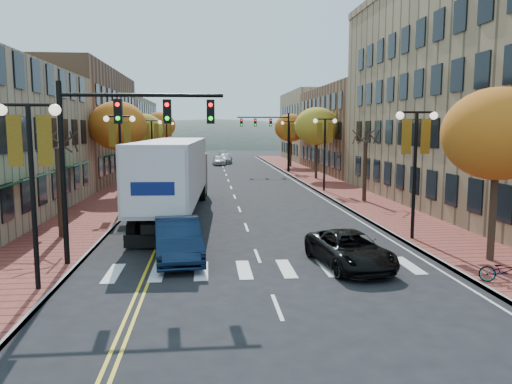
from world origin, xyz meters
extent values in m
plane|color=black|center=(0.00, 0.00, 0.00)|extent=(200.00, 200.00, 0.00)
cube|color=brown|center=(-9.00, 32.50, 0.07)|extent=(4.00, 85.00, 0.15)
cube|color=brown|center=(9.00, 32.50, 0.07)|extent=(4.00, 85.00, 0.15)
cube|color=brown|center=(-17.00, 36.00, 5.50)|extent=(12.00, 24.00, 11.00)
cube|color=#9E8966|center=(-17.00, 61.00, 4.75)|extent=(12.00, 26.00, 9.50)
cube|color=brown|center=(18.50, 42.00, 5.00)|extent=(15.00, 24.00, 10.00)
cube|color=#9E8966|center=(18.50, 64.00, 5.50)|extent=(15.00, 20.00, 11.00)
cylinder|color=#382619|center=(-9.00, 8.00, 2.25)|extent=(0.28, 0.28, 4.20)
cylinder|color=#382619|center=(-9.00, 24.00, 2.60)|extent=(0.28, 0.28, 4.90)
ellipsoid|color=#D35C18|center=(-9.00, 24.00, 5.46)|extent=(4.48, 4.48, 3.81)
cylinder|color=#382619|center=(-9.00, 40.00, 2.42)|extent=(0.28, 0.28, 4.55)
ellipsoid|color=gold|center=(-9.00, 40.00, 5.07)|extent=(4.16, 4.16, 3.54)
cylinder|color=#382619|center=(-9.00, 58.00, 2.67)|extent=(0.28, 0.28, 5.04)
ellipsoid|color=#D35C18|center=(-9.00, 58.00, 5.62)|extent=(4.61, 4.61, 3.92)
cylinder|color=#382619|center=(9.00, 2.00, 2.42)|extent=(0.28, 0.28, 4.55)
ellipsoid|color=#D35C18|center=(9.00, 2.00, 5.07)|extent=(4.16, 4.16, 3.54)
cylinder|color=#382619|center=(9.00, 18.00, 2.25)|extent=(0.28, 0.28, 4.20)
cylinder|color=#382619|center=(9.00, 34.00, 2.60)|extent=(0.28, 0.28, 4.90)
ellipsoid|color=gold|center=(9.00, 34.00, 5.46)|extent=(4.48, 4.48, 3.81)
cylinder|color=#382619|center=(9.00, 50.00, 2.53)|extent=(0.28, 0.28, 4.76)
ellipsoid|color=#D35C18|center=(9.00, 50.00, 5.30)|extent=(4.35, 4.35, 3.70)
cylinder|color=black|center=(-7.50, 0.00, 3.00)|extent=(0.16, 0.16, 6.00)
cylinder|color=black|center=(-7.50, 0.00, 6.00)|extent=(1.60, 0.10, 0.10)
sphere|color=#FFF2CC|center=(-8.30, 0.00, 5.85)|extent=(0.36, 0.36, 0.36)
sphere|color=#FFF2CC|center=(-6.70, 0.00, 5.85)|extent=(0.36, 0.36, 0.36)
cube|color=gold|center=(-7.95, 0.00, 4.90)|extent=(0.45, 0.03, 1.60)
cube|color=gold|center=(-7.05, 0.00, 4.90)|extent=(0.45, 0.03, 1.60)
cylinder|color=black|center=(-7.50, 16.00, 3.00)|extent=(0.16, 0.16, 6.00)
cylinder|color=black|center=(-7.50, 16.00, 6.00)|extent=(1.60, 0.10, 0.10)
sphere|color=#FFF2CC|center=(-8.30, 16.00, 5.85)|extent=(0.36, 0.36, 0.36)
sphere|color=#FFF2CC|center=(-6.70, 16.00, 5.85)|extent=(0.36, 0.36, 0.36)
cube|color=gold|center=(-7.95, 16.00, 4.90)|extent=(0.45, 0.03, 1.60)
cube|color=gold|center=(-7.05, 16.00, 4.90)|extent=(0.45, 0.03, 1.60)
cylinder|color=black|center=(-7.50, 34.00, 3.00)|extent=(0.16, 0.16, 6.00)
cylinder|color=black|center=(-7.50, 34.00, 6.00)|extent=(1.60, 0.10, 0.10)
sphere|color=#FFF2CC|center=(-8.30, 34.00, 5.85)|extent=(0.36, 0.36, 0.36)
sphere|color=#FFF2CC|center=(-6.70, 34.00, 5.85)|extent=(0.36, 0.36, 0.36)
cube|color=gold|center=(-7.95, 34.00, 4.90)|extent=(0.45, 0.03, 1.60)
cube|color=gold|center=(-7.05, 34.00, 4.90)|extent=(0.45, 0.03, 1.60)
cylinder|color=black|center=(-7.50, 52.00, 3.00)|extent=(0.16, 0.16, 6.00)
cylinder|color=black|center=(-7.50, 52.00, 6.00)|extent=(1.60, 0.10, 0.10)
sphere|color=#FFF2CC|center=(-8.30, 52.00, 5.85)|extent=(0.36, 0.36, 0.36)
sphere|color=#FFF2CC|center=(-6.70, 52.00, 5.85)|extent=(0.36, 0.36, 0.36)
cube|color=gold|center=(-7.95, 52.00, 4.90)|extent=(0.45, 0.03, 1.60)
cube|color=gold|center=(-7.05, 52.00, 4.90)|extent=(0.45, 0.03, 1.60)
cylinder|color=black|center=(7.50, 6.00, 3.00)|extent=(0.16, 0.16, 6.00)
cylinder|color=black|center=(7.50, 6.00, 6.00)|extent=(1.60, 0.10, 0.10)
sphere|color=#FFF2CC|center=(6.70, 6.00, 5.85)|extent=(0.36, 0.36, 0.36)
sphere|color=#FFF2CC|center=(8.30, 6.00, 5.85)|extent=(0.36, 0.36, 0.36)
cube|color=gold|center=(7.05, 6.00, 4.90)|extent=(0.45, 0.03, 1.60)
cube|color=gold|center=(7.95, 6.00, 4.90)|extent=(0.45, 0.03, 1.60)
cylinder|color=black|center=(7.50, 24.00, 3.00)|extent=(0.16, 0.16, 6.00)
cylinder|color=black|center=(7.50, 24.00, 6.00)|extent=(1.60, 0.10, 0.10)
sphere|color=#FFF2CC|center=(6.70, 24.00, 5.85)|extent=(0.36, 0.36, 0.36)
sphere|color=#FFF2CC|center=(8.30, 24.00, 5.85)|extent=(0.36, 0.36, 0.36)
cube|color=gold|center=(7.05, 24.00, 4.90)|extent=(0.45, 0.03, 1.60)
cube|color=gold|center=(7.95, 24.00, 4.90)|extent=(0.45, 0.03, 1.60)
cylinder|color=black|center=(7.50, 42.00, 3.00)|extent=(0.16, 0.16, 6.00)
cylinder|color=black|center=(7.50, 42.00, 6.00)|extent=(1.60, 0.10, 0.10)
sphere|color=#FFF2CC|center=(6.70, 42.00, 5.85)|extent=(0.36, 0.36, 0.36)
sphere|color=#FFF2CC|center=(8.30, 42.00, 5.85)|extent=(0.36, 0.36, 0.36)
cube|color=gold|center=(7.05, 42.00, 4.90)|extent=(0.45, 0.03, 1.60)
cube|color=gold|center=(7.95, 42.00, 4.90)|extent=(0.45, 0.03, 1.60)
cylinder|color=black|center=(-7.40, 3.00, 3.50)|extent=(0.20, 0.20, 7.00)
cylinder|color=black|center=(-4.40, 3.00, 6.50)|extent=(6.00, 0.14, 0.14)
cube|color=black|center=(-5.30, 3.00, 5.90)|extent=(0.30, 0.25, 0.90)
sphere|color=#FF0C0C|center=(-5.30, 2.86, 6.15)|extent=(0.16, 0.16, 0.16)
cube|color=black|center=(-3.50, 3.00, 5.90)|extent=(0.30, 0.25, 0.90)
sphere|color=#FF0C0C|center=(-3.50, 2.86, 6.15)|extent=(0.16, 0.16, 0.16)
cube|color=black|center=(-1.88, 3.00, 5.90)|extent=(0.30, 0.25, 0.90)
sphere|color=#FF0C0C|center=(-1.88, 2.86, 6.15)|extent=(0.16, 0.16, 0.16)
cylinder|color=black|center=(7.40, 42.00, 3.50)|extent=(0.20, 0.20, 7.00)
cylinder|color=black|center=(4.40, 42.00, 6.50)|extent=(6.00, 0.14, 0.14)
cube|color=black|center=(5.30, 42.00, 5.90)|extent=(0.30, 0.25, 0.90)
sphere|color=#FF0C0C|center=(5.30, 41.86, 6.15)|extent=(0.16, 0.16, 0.16)
cube|color=black|center=(3.50, 42.00, 5.90)|extent=(0.30, 0.25, 0.90)
sphere|color=#FF0C0C|center=(3.50, 41.86, 6.15)|extent=(0.16, 0.16, 0.16)
cube|color=black|center=(1.88, 42.00, 5.90)|extent=(0.30, 0.25, 0.90)
sphere|color=#FF0C0C|center=(1.88, 41.86, 6.15)|extent=(0.16, 0.16, 0.16)
cube|color=black|center=(-4.00, 12.49, 0.98)|extent=(1.81, 14.96, 0.40)
cube|color=silver|center=(-4.00, 12.49, 2.99)|extent=(3.64, 15.05, 3.22)
cube|color=black|center=(-3.59, 21.67, 1.89)|extent=(3.02, 3.57, 2.87)
cylinder|color=black|center=(-5.47, 6.58, 0.57)|extent=(0.45, 1.16, 1.15)
cylinder|color=black|center=(-3.06, 6.47, 0.57)|extent=(0.45, 1.16, 1.15)
cylinder|color=black|center=(-5.40, 7.96, 0.57)|extent=(0.45, 1.16, 1.15)
cylinder|color=black|center=(-3.00, 7.85, 0.57)|extent=(0.45, 1.16, 1.15)
cylinder|color=black|center=(-4.86, 20.35, 0.57)|extent=(0.45, 1.16, 1.15)
cylinder|color=black|center=(-2.45, 20.24, 0.57)|extent=(0.45, 1.16, 1.15)
cylinder|color=black|center=(-4.74, 22.87, 0.57)|extent=(0.45, 1.16, 1.15)
cylinder|color=black|center=(-2.33, 22.76, 0.57)|extent=(0.45, 1.16, 1.15)
imported|color=#0C1A31|center=(-3.25, 3.69, 0.84)|extent=(2.34, 5.25, 1.67)
imported|color=black|center=(3.35, 2.05, 0.67)|extent=(2.87, 5.09, 1.34)
imported|color=silver|center=(-0.50, 54.99, 0.70)|extent=(1.93, 4.23, 1.41)
imported|color=#A5A6AD|center=(0.50, 58.10, 0.71)|extent=(2.47, 5.04, 1.41)
imported|color=#A9A8B0|center=(0.50, 72.73, 0.67)|extent=(1.66, 4.12, 1.33)
imported|color=gray|center=(7.80, -0.87, 0.56)|extent=(1.66, 1.14, 0.82)
camera|label=1|loc=(-1.99, -16.14, 5.30)|focal=35.00mm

